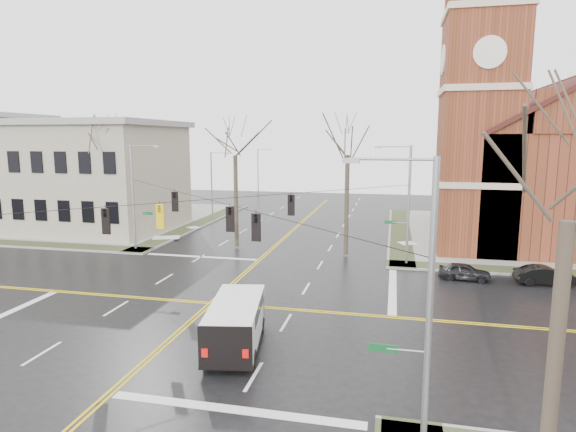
% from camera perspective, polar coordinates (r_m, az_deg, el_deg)
% --- Properties ---
extents(ground, '(120.00, 120.00, 0.00)m').
position_cam_1_polar(ground, '(29.29, -9.11, -10.17)').
color(ground, black).
rests_on(ground, ground).
extents(sidewalks, '(80.00, 80.00, 0.17)m').
position_cam_1_polar(sidewalks, '(29.27, -9.11, -10.03)').
color(sidewalks, gray).
rests_on(sidewalks, ground).
extents(road_markings, '(100.00, 100.00, 0.01)m').
position_cam_1_polar(road_markings, '(29.29, -9.11, -10.16)').
color(road_markings, gold).
rests_on(road_markings, ground).
extents(church, '(24.28, 27.48, 27.50)m').
position_cam_1_polar(church, '(52.48, 28.61, 6.73)').
color(church, '#602E19').
rests_on(church, ground).
extents(civic_building_a, '(18.00, 14.00, 11.00)m').
position_cam_1_polar(civic_building_a, '(56.10, -22.86, 4.21)').
color(civic_building_a, '#9D957D').
rests_on(civic_building_a, ground).
extents(signal_pole_ne, '(2.75, 0.22, 9.00)m').
position_cam_1_polar(signal_pole_ne, '(37.47, 13.85, 1.70)').
color(signal_pole_ne, gray).
rests_on(signal_pole_ne, ground).
extents(signal_pole_nw, '(2.75, 0.22, 9.00)m').
position_cam_1_polar(signal_pole_nw, '(43.27, -17.70, 2.50)').
color(signal_pole_nw, gray).
rests_on(signal_pole_nw, ground).
extents(signal_pole_se, '(2.75, 0.22, 9.00)m').
position_cam_1_polar(signal_pole_se, '(14.95, 15.79, -9.46)').
color(signal_pole_se, gray).
rests_on(signal_pole_se, ground).
extents(span_wires, '(23.02, 23.02, 0.03)m').
position_cam_1_polar(span_wires, '(27.88, -9.43, 1.95)').
color(span_wires, black).
rests_on(span_wires, ground).
extents(traffic_signals, '(8.21, 8.26, 1.30)m').
position_cam_1_polar(traffic_signals, '(27.37, -9.91, 0.22)').
color(traffic_signals, black).
rests_on(traffic_signals, ground).
extents(streetlight_north_a, '(2.30, 0.20, 8.00)m').
position_cam_1_polar(streetlight_north_a, '(57.85, -8.91, 3.91)').
color(streetlight_north_a, gray).
rests_on(streetlight_north_a, ground).
extents(streetlight_north_b, '(2.30, 0.20, 8.00)m').
position_cam_1_polar(streetlight_north_b, '(76.77, -3.47, 5.27)').
color(streetlight_north_b, gray).
rests_on(streetlight_north_b, ground).
extents(cargo_van, '(3.20, 6.04, 2.18)m').
position_cam_1_polar(cargo_van, '(23.09, -6.13, -12.08)').
color(cargo_van, white).
rests_on(cargo_van, ground).
extents(parked_car_a, '(3.56, 1.75, 1.17)m').
position_cam_1_polar(parked_car_a, '(35.54, 20.17, -6.18)').
color(parked_car_a, black).
rests_on(parked_car_a, ground).
extents(parked_car_b, '(3.90, 1.60, 1.26)m').
position_cam_1_polar(parked_car_b, '(36.54, 28.18, -6.23)').
color(parked_car_b, black).
rests_on(parked_car_b, ground).
extents(tree_nw_far, '(4.00, 4.00, 12.57)m').
position_cam_1_polar(tree_nw_far, '(46.77, -20.39, 7.91)').
color(tree_nw_far, '#322920').
rests_on(tree_nw_far, ground).
extents(tree_nw_near, '(4.00, 4.00, 12.08)m').
position_cam_1_polar(tree_nw_near, '(42.16, -6.28, 7.88)').
color(tree_nw_near, '#322920').
rests_on(tree_nw_near, ground).
extents(tree_ne, '(4.00, 4.00, 12.28)m').
position_cam_1_polar(tree_ne, '(39.22, 7.09, 7.98)').
color(tree_ne, '#322920').
rests_on(tree_ne, ground).
extents(tree_se, '(4.00, 4.00, 11.43)m').
position_cam_1_polar(tree_se, '(12.66, 30.44, 1.74)').
color(tree_se, '#322920').
rests_on(tree_se, ground).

